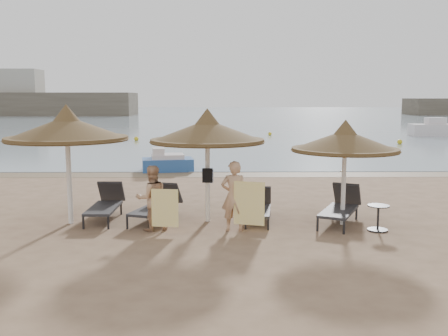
# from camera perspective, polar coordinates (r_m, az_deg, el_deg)

# --- Properties ---
(ground) EXTENTS (160.00, 160.00, 0.00)m
(ground) POSITION_cam_1_polar(r_m,az_deg,el_deg) (11.70, -0.49, -7.84)
(ground) COLOR #8A6B51
(ground) RESTS_ON ground
(sea) EXTENTS (200.00, 140.00, 0.03)m
(sea) POSITION_cam_1_polar(r_m,az_deg,el_deg) (91.30, -0.67, 6.09)
(sea) COLOR slate
(sea) RESTS_ON ground
(wet_sand_strip) EXTENTS (200.00, 1.60, 0.01)m
(wet_sand_strip) POSITION_cam_1_polar(r_m,az_deg,el_deg) (20.90, -0.58, -0.74)
(wet_sand_strip) COLOR brown
(wet_sand_strip) RESTS_ON ground
(far_shore) EXTENTS (150.00, 54.80, 12.00)m
(far_shore) POSITION_cam_1_polar(r_m,az_deg,el_deg) (92.53, -16.55, 7.57)
(far_shore) COLOR #615749
(far_shore) RESTS_ON ground
(palapa_left) EXTENTS (3.07, 3.07, 3.04)m
(palapa_left) POSITION_cam_1_polar(r_m,az_deg,el_deg) (13.12, -17.51, 4.28)
(palapa_left) COLOR white
(palapa_left) RESTS_ON ground
(palapa_center) EXTENTS (2.96, 2.96, 2.94)m
(palapa_center) POSITION_cam_1_polar(r_m,az_deg,el_deg) (12.75, -1.91, 4.16)
(palapa_center) COLOR white
(palapa_center) RESTS_ON ground
(palapa_right) EXTENTS (2.69, 2.69, 2.67)m
(palapa_right) POSITION_cam_1_polar(r_m,az_deg,el_deg) (12.78, 13.67, 2.99)
(palapa_right) COLOR white
(palapa_right) RESTS_ON ground
(lounger_far_left) EXTENTS (0.70, 2.05, 0.91)m
(lounger_far_left) POSITION_cam_1_polar(r_m,az_deg,el_deg) (13.68, -13.34, -3.94)
(lounger_far_left) COLOR black
(lounger_far_left) RESTS_ON ground
(lounger_near_left) EXTENTS (1.29, 2.15, 0.91)m
(lounger_near_left) POSITION_cam_1_polar(r_m,az_deg,el_deg) (13.29, -7.57, -4.15)
(lounger_near_left) COLOR black
(lounger_near_left) RESTS_ON ground
(lounger_near_right) EXTENTS (0.83, 1.90, 0.82)m
(lounger_near_right) POSITION_cam_1_polar(r_m,az_deg,el_deg) (13.18, 3.98, -4.37)
(lounger_near_right) COLOR black
(lounger_near_right) RESTS_ON ground
(lounger_far_right) EXTENTS (1.54, 2.19, 0.94)m
(lounger_far_right) POSITION_cam_1_polar(r_m,az_deg,el_deg) (13.27, 13.24, -4.25)
(lounger_far_right) COLOR black
(lounger_far_right) RESTS_ON ground
(side_table) EXTENTS (0.52, 0.52, 0.63)m
(side_table) POSITION_cam_1_polar(r_m,az_deg,el_deg) (12.69, 17.19, -5.55)
(side_table) COLOR black
(side_table) RESTS_ON ground
(person_left) EXTENTS (0.99, 0.81, 1.84)m
(person_left) POSITION_cam_1_polar(r_m,az_deg,el_deg) (12.16, -8.27, -2.84)
(person_left) COLOR tan
(person_left) RESTS_ON ground
(person_right) EXTENTS (0.92, 0.60, 1.98)m
(person_right) POSITION_cam_1_polar(r_m,az_deg,el_deg) (12.00, 1.15, -2.57)
(person_right) COLOR tan
(person_right) RESTS_ON ground
(towel_left) EXTENTS (0.65, 0.11, 0.91)m
(towel_left) POSITION_cam_1_polar(r_m,az_deg,el_deg) (11.84, -6.78, -4.57)
(towel_left) COLOR yellow
(towel_left) RESTS_ON ground
(towel_right) EXTENTS (0.72, 0.23, 1.05)m
(towel_right) POSITION_cam_1_polar(r_m,az_deg,el_deg) (11.83, 2.88, -4.07)
(towel_right) COLOR yellow
(towel_right) RESTS_ON ground
(bag_patterned) EXTENTS (0.30, 0.19, 0.36)m
(bag_patterned) POSITION_cam_1_polar(r_m,az_deg,el_deg) (13.06, -1.87, -0.90)
(bag_patterned) COLOR white
(bag_patterned) RESTS_ON ground
(bag_dark) EXTENTS (0.26, 0.11, 0.36)m
(bag_dark) POSITION_cam_1_polar(r_m,az_deg,el_deg) (12.72, -1.90, -0.86)
(bag_dark) COLOR black
(bag_dark) RESTS_ON ground
(pedal_boat) EXTENTS (2.37, 1.63, 1.02)m
(pedal_boat) POSITION_cam_1_polar(r_m,az_deg,el_deg) (22.04, -6.53, 0.66)
(pedal_boat) COLOR #28539A
(pedal_boat) RESTS_ON ground
(buoy_left) EXTENTS (0.34, 0.34, 0.34)m
(buoy_left) POSITION_cam_1_polar(r_m,az_deg,el_deg) (37.46, -9.99, 3.31)
(buoy_left) COLOR gold
(buoy_left) RESTS_ON ground
(buoy_mid) EXTENTS (0.31, 0.31, 0.31)m
(buoy_mid) POSITION_cam_1_polar(r_m,az_deg,el_deg) (42.27, 5.27, 3.91)
(buoy_mid) COLOR gold
(buoy_mid) RESTS_ON ground
(buoy_right) EXTENTS (0.35, 0.35, 0.35)m
(buoy_right) POSITION_cam_1_polar(r_m,az_deg,el_deg) (36.32, 19.45, 2.83)
(buoy_right) COLOR gold
(buoy_right) RESTS_ON ground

